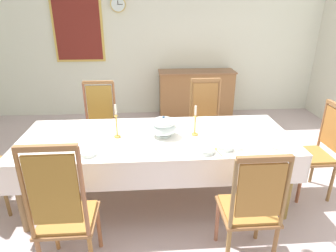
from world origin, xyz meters
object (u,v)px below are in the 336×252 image
candlestick_west (117,124)px  spoon_secondary (216,150)px  candlestick_east (195,124)px  bowl_near_left (88,153)px  chair_south_a (64,212)px  bowl_far_left (226,147)px  spoon_primary (76,154)px  chair_north_a (100,123)px  chair_north_b (206,120)px  soup_tureen (164,126)px  bowl_far_right (164,121)px  chair_south_b (251,207)px  sideboard (196,94)px  chair_head_east (318,149)px  framed_painting (78,25)px  dining_table (156,142)px  bowl_near_right (205,150)px  mounted_clock (118,4)px

candlestick_west → spoon_secondary: size_ratio=2.01×
candlestick_east → bowl_near_left: (-1.04, -0.38, -0.11)m
chair_south_a → candlestick_west: 1.04m
bowl_far_left → spoon_primary: (-1.38, -0.00, -0.02)m
chair_north_a → candlestick_west: bearing=109.5°
chair_north_b → soup_tureen: (-0.64, -0.93, 0.31)m
chair_north_a → spoon_secondary: (1.28, -1.30, 0.21)m
chair_north_b → bowl_near_left: 1.89m
bowl_far_right → spoon_primary: bearing=-140.2°
chair_south_b → soup_tureen: size_ratio=3.95×
bowl_far_left → spoon_secondary: (-0.09, -0.02, -0.02)m
chair_south_a → sideboard: bearing=66.0°
chair_head_east → bowl_far_left: 1.23m
chair_north_a → chair_south_b: chair_north_a is taller
spoon_secondary → candlestick_east: bearing=101.0°
candlestick_west → bowl_far_left: 1.11m
spoon_secondary → sideboard: bearing=73.1°
soup_tureen → framed_painting: bearing=115.7°
dining_table → chair_south_b: chair_south_b is taller
bowl_near_right → spoon_secondary: bowl_near_right is taller
candlestick_west → chair_south_a: bearing=-109.4°
chair_north_a → mounted_clock: mounted_clock is taller
bowl_near_left → mounted_clock: size_ratio=0.52×
soup_tureen → mounted_clock: mounted_clock is taller
bowl_near_left → bowl_near_right: size_ratio=0.79×
chair_south_b → bowl_near_left: 1.47m
bowl_far_right → framed_painting: bearing=119.3°
candlestick_east → soup_tureen: bearing=180.0°
chair_south_a → spoon_primary: bearing=90.9°
candlestick_east → mounted_clock: size_ratio=1.19×
chair_north_b → mounted_clock: bearing=-56.7°
candlestick_west → bowl_near_right: candlestick_west is taller
dining_table → bowl_near_right: bearing=-41.9°
chair_north_b → candlestick_west: size_ratio=3.20×
candlestick_west → framed_painting: bearing=107.5°
chair_north_b → spoon_primary: size_ratio=6.49×
chair_south_b → mounted_clock: bearing=108.5°
chair_south_a → chair_north_a: (0.00, 1.87, -0.03)m
spoon_primary → sideboard: 3.40m
bowl_near_left → sideboard: 3.37m
bowl_near_left → spoon_primary: 0.11m
candlestick_east → bowl_far_left: bearing=-55.8°
chair_head_east → candlestick_east: size_ratio=3.35×
dining_table → sideboard: (0.85, 2.63, -0.25)m
bowl_near_left → soup_tureen: bearing=28.2°
bowl_far_right → sideboard: 2.42m
candlestick_east → framed_painting: framed_painting is taller
spoon_secondary → soup_tureen: bearing=131.3°
framed_painting → spoon_primary: bearing=-80.0°
chair_north_a → bowl_near_left: bearing=94.3°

